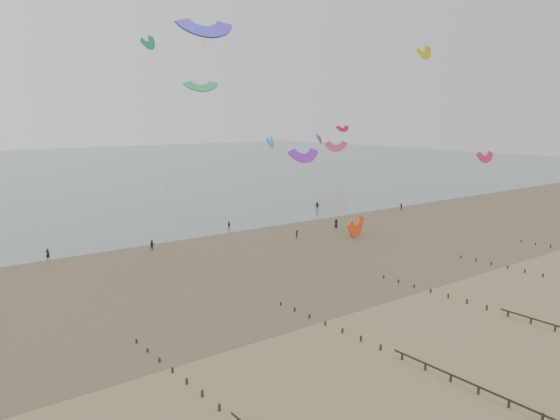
{
  "coord_description": "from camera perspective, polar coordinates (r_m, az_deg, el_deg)",
  "views": [
    {
      "loc": [
        -51.62,
        -37.06,
        22.26
      ],
      "look_at": [
        -1.87,
        28.0,
        8.0
      ],
      "focal_mm": 35.0,
      "sensor_mm": 36.0,
      "label": 1
    }
  ],
  "objects": [
    {
      "name": "kites_airborne",
      "position": [
        132.74,
        -19.46,
        8.1
      ],
      "size": [
        238.08,
        113.8,
        40.57
      ],
      "color": "#3329D1",
      "rests_on": "ground"
    },
    {
      "name": "kitesurfer_lead",
      "position": [
        92.54,
        -23.1,
        -4.27
      ],
      "size": [
        0.8,
        0.74,
        1.83
      ],
      "primitive_type": "imported",
      "rotation": [
        0.0,
        0.0,
        2.51
      ],
      "color": "black",
      "rests_on": "ground"
    },
    {
      "name": "grounded_kite",
      "position": [
        103.14,
        8.01,
        -2.69
      ],
      "size": [
        8.45,
        7.72,
        3.76
      ],
      "primitive_type": null,
      "rotation": [
        1.54,
        0.0,
        0.43
      ],
      "color": "#F7430F",
      "rests_on": "ground"
    },
    {
      "name": "sea_and_shore",
      "position": [
        88.67,
        -3.66,
        -4.68
      ],
      "size": [
        500.0,
        665.0,
        0.03
      ],
      "color": "#475654",
      "rests_on": "ground"
    },
    {
      "name": "ground",
      "position": [
        67.33,
        16.18,
        -9.83
      ],
      "size": [
        500.0,
        500.0,
        0.0
      ],
      "primitive_type": "plane",
      "color": "brown",
      "rests_on": "ground"
    },
    {
      "name": "kitesurfers",
      "position": [
        109.58,
        -0.75,
        -1.4
      ],
      "size": [
        107.58,
        22.63,
        1.77
      ],
      "color": "black",
      "rests_on": "ground"
    }
  ]
}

